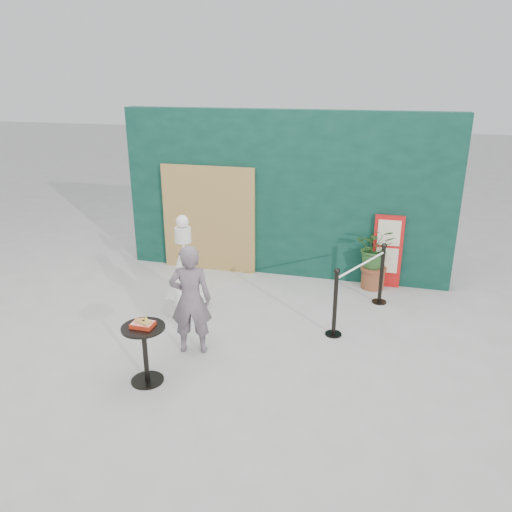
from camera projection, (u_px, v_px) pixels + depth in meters
name	position (u px, v px, depth m)	size (l,w,h in m)	color
ground	(233.00, 355.00, 6.70)	(60.00, 60.00, 0.00)	#ADAAA5
back_wall	(284.00, 195.00, 9.05)	(6.00, 0.30, 3.00)	#0A2D26
bamboo_fence	(208.00, 219.00, 9.38)	(1.80, 0.08, 2.00)	tan
woman	(191.00, 300.00, 6.57)	(0.55, 0.36, 1.52)	slate
menu_board	(387.00, 252.00, 8.70)	(0.50, 0.07, 1.30)	red
statue	(185.00, 273.00, 7.76)	(0.62, 0.62, 1.58)	silver
cafe_table	(145.00, 345.00, 5.97)	(0.52, 0.52, 0.75)	black
food_basket	(143.00, 324.00, 5.87)	(0.26, 0.19, 0.11)	red
planter	(375.00, 253.00, 8.63)	(0.66, 0.57, 1.12)	brown
stanchion_barrier	(360.00, 288.00, 7.58)	(0.84, 1.54, 1.03)	black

